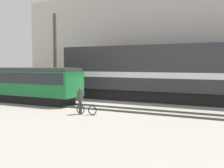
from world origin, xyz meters
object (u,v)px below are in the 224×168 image
object	(u,v)px
person	(80,98)
utility_pole_left	(55,57)
freight_locomotive	(168,72)
bicycle	(86,110)
streetcar	(23,82)

from	to	relation	value
person	utility_pole_left	bearing A→B (deg)	139.05
utility_pole_left	person	bearing A→B (deg)	-40.95
freight_locomotive	bicycle	distance (m)	9.35
streetcar	bicycle	distance (m)	8.76
streetcar	person	distance (m)	8.34
freight_locomotive	bicycle	bearing A→B (deg)	-109.79
streetcar	person	world-z (taller)	streetcar
freight_locomotive	person	xyz separation A→B (m)	(-3.46, -8.66, -1.50)
person	bicycle	bearing A→B (deg)	18.22
bicycle	streetcar	bearing A→B (deg)	162.20
freight_locomotive	person	world-z (taller)	freight_locomotive
freight_locomotive	person	size ratio (longest dim) A/B	11.11
bicycle	person	distance (m)	0.88
streetcar	bicycle	size ratio (longest dim) A/B	6.91
streetcar	person	size ratio (longest dim) A/B	6.18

